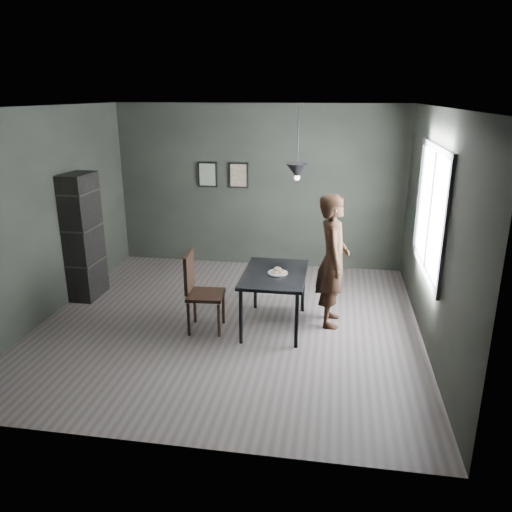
% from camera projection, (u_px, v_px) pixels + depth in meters
% --- Properties ---
extents(ground, '(5.00, 5.00, 0.00)m').
position_uv_depth(ground, '(230.00, 323.00, 6.74)').
color(ground, '#393331').
rests_on(ground, ground).
extents(back_wall, '(5.00, 0.10, 2.80)m').
position_uv_depth(back_wall, '(259.00, 187.00, 8.65)').
color(back_wall, black).
rests_on(back_wall, ground).
extents(ceiling, '(5.00, 5.00, 0.02)m').
position_uv_depth(ceiling, '(226.00, 107.00, 5.87)').
color(ceiling, silver).
rests_on(ceiling, ground).
extents(window_assembly, '(0.04, 1.96, 1.56)m').
position_uv_depth(window_assembly, '(430.00, 210.00, 6.05)').
color(window_assembly, white).
rests_on(window_assembly, ground).
extents(cafe_table, '(0.80, 1.20, 0.75)m').
position_uv_depth(cafe_table, '(274.00, 279.00, 6.44)').
color(cafe_table, black).
rests_on(cafe_table, ground).
extents(white_plate, '(0.23, 0.23, 0.01)m').
position_uv_depth(white_plate, '(278.00, 273.00, 6.38)').
color(white_plate, silver).
rests_on(white_plate, cafe_table).
extents(donut_pile, '(0.17, 0.14, 0.08)m').
position_uv_depth(donut_pile, '(278.00, 271.00, 6.37)').
color(donut_pile, beige).
rests_on(donut_pile, white_plate).
extents(woman, '(0.44, 0.66, 1.76)m').
position_uv_depth(woman, '(333.00, 261.00, 6.47)').
color(woman, black).
rests_on(woman, ground).
extents(wood_chair, '(0.49, 0.49, 1.05)m').
position_uv_depth(wood_chair, '(198.00, 287.00, 6.38)').
color(wood_chair, black).
rests_on(wood_chair, ground).
extents(shelf_unit, '(0.36, 0.63, 1.87)m').
position_uv_depth(shelf_unit, '(83.00, 237.00, 7.35)').
color(shelf_unit, black).
rests_on(shelf_unit, ground).
extents(pendant_lamp, '(0.28, 0.28, 0.86)m').
position_uv_depth(pendant_lamp, '(297.00, 171.00, 6.06)').
color(pendant_lamp, black).
rests_on(pendant_lamp, ground).
extents(framed_print_left, '(0.34, 0.04, 0.44)m').
position_uv_depth(framed_print_left, '(208.00, 175.00, 8.69)').
color(framed_print_left, black).
rests_on(framed_print_left, ground).
extents(framed_print_right, '(0.34, 0.04, 0.44)m').
position_uv_depth(framed_print_right, '(239.00, 175.00, 8.61)').
color(framed_print_right, black).
rests_on(framed_print_right, ground).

